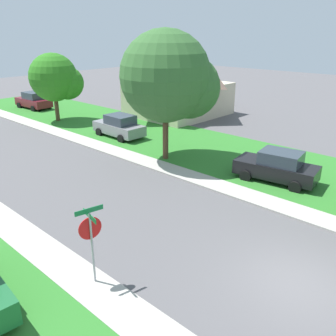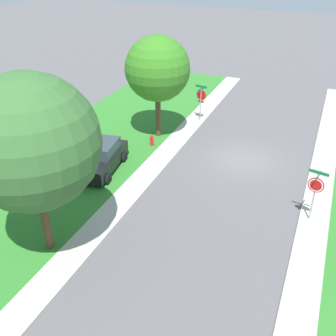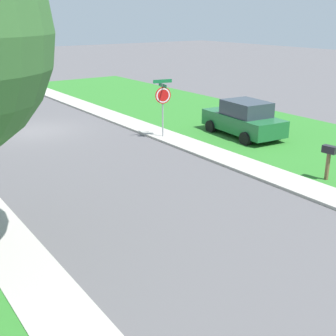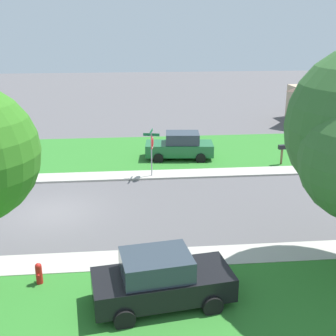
# 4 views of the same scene
# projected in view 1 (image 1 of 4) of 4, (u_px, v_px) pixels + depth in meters

# --- Properties ---
(ground_plane) EXTENTS (120.00, 120.00, 0.00)m
(ground_plane) POSITION_uv_depth(u_px,v_px,m) (296.00, 283.00, 11.84)
(ground_plane) COLOR #565456
(sidewalk_east) EXTENTS (1.40, 56.00, 0.10)m
(sidewalk_east) POSITION_uv_depth(u_px,v_px,m) (145.00, 161.00, 22.60)
(sidewalk_east) COLOR #ADA89E
(sidewalk_east) RESTS_ON ground
(lawn_east) EXTENTS (8.00, 56.00, 0.08)m
(lawn_east) POSITION_uv_depth(u_px,v_px,m) (192.00, 145.00, 25.84)
(lawn_east) COLOR #2D7528
(lawn_east) RESTS_ON ground
(stop_sign_far_corner) EXTENTS (0.90, 0.90, 2.77)m
(stop_sign_far_corner) POSITION_uv_depth(u_px,v_px,m) (91.00, 233.00, 11.16)
(stop_sign_far_corner) COLOR #9E9EA3
(stop_sign_far_corner) RESTS_ON ground
(car_grey_kerbside_mid) EXTENTS (2.12, 4.34, 1.76)m
(car_grey_kerbside_mid) POSITION_uv_depth(u_px,v_px,m) (119.00, 126.00, 27.46)
(car_grey_kerbside_mid) COLOR gray
(car_grey_kerbside_mid) RESTS_ON ground
(car_black_driveway_right) EXTENTS (2.49, 4.51, 1.76)m
(car_black_driveway_right) POSITION_uv_depth(u_px,v_px,m) (277.00, 167.00, 19.37)
(car_black_driveway_right) COLOR black
(car_black_driveway_right) RESTS_ON ground
(car_maroon_far_down_street) EXTENTS (2.20, 4.38, 1.76)m
(car_maroon_far_down_street) POSITION_uv_depth(u_px,v_px,m) (34.00, 101.00, 37.31)
(car_maroon_far_down_street) COLOR maroon
(car_maroon_far_down_street) RESTS_ON ground
(tree_sidewalk_near) EXTENTS (4.43, 4.12, 5.96)m
(tree_sidewalk_near) POSITION_uv_depth(u_px,v_px,m) (57.00, 79.00, 31.21)
(tree_sidewalk_near) COLOR #4C3823
(tree_sidewalk_near) RESTS_ON ground
(tree_sidewalk_far) EXTENTS (5.84, 5.43, 7.91)m
(tree_sidewalk_far) POSITION_uv_depth(u_px,v_px,m) (171.00, 79.00, 21.34)
(tree_sidewalk_far) COLOR #4C3823
(tree_sidewalk_far) RESTS_ON ground
(house_right_setback) EXTENTS (9.09, 7.91, 4.60)m
(house_right_setback) POSITION_uv_depth(u_px,v_px,m) (179.00, 90.00, 34.25)
(house_right_setback) COLOR beige
(house_right_setback) RESTS_ON ground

